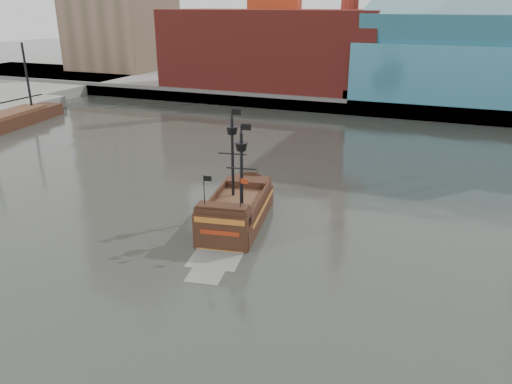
% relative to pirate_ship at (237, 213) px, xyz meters
% --- Properties ---
extents(ground, '(400.00, 400.00, 0.00)m').
position_rel_pirate_ship_xyz_m(ground, '(4.40, -13.56, -0.95)').
color(ground, '#252722').
rests_on(ground, ground).
extents(promenade_far, '(220.00, 60.00, 2.00)m').
position_rel_pirate_ship_xyz_m(promenade_far, '(4.40, 78.44, 0.05)').
color(promenade_far, slate).
rests_on(promenade_far, ground).
extents(seawall, '(220.00, 1.00, 2.60)m').
position_rel_pirate_ship_xyz_m(seawall, '(4.40, 48.94, 0.35)').
color(seawall, '#4C4C49').
rests_on(seawall, ground).
extents(pirate_ship, '(6.42, 14.50, 10.48)m').
position_rel_pirate_ship_xyz_m(pirate_ship, '(0.00, 0.00, 0.00)').
color(pirate_ship, black).
rests_on(pirate_ship, ground).
extents(docked_vessel, '(7.55, 20.95, 13.94)m').
position_rel_pirate_ship_xyz_m(docked_vessel, '(-47.52, 20.82, -0.06)').
color(docked_vessel, black).
rests_on(docked_vessel, ground).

